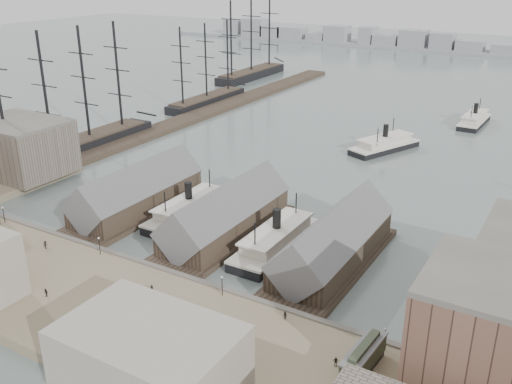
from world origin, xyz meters
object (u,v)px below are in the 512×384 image
Objects in this scene: ferry_docked_west at (189,209)px; tram at (363,359)px; horse_cart_right at (207,361)px; horse_cart_center at (20,276)px.

ferry_docked_west is 66.18m from tram.
ferry_docked_west reaches higher than horse_cart_right.
horse_cart_center is (-64.56, -8.80, -1.16)m from tram.
ferry_docked_west reaches higher than tram.
ferry_docked_west is 43.16m from horse_cart_center.
ferry_docked_west is 2.41× the size of tram.
horse_cart_center is at bearing -168.47° from tram.
horse_cart_center is 44.48m from horse_cart_right.
tram is 2.42× the size of horse_cart_right.
ferry_docked_west is at bearing 153.16° from tram.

